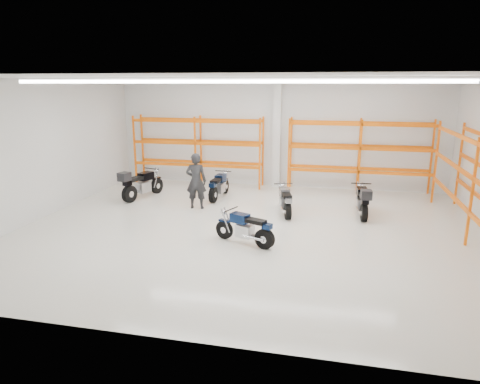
% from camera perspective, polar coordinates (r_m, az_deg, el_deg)
% --- Properties ---
extents(ground, '(14.00, 14.00, 0.00)m').
position_cam_1_polar(ground, '(13.17, 1.32, -5.02)').
color(ground, beige).
rests_on(ground, ground).
extents(room_shell, '(14.02, 12.02, 4.51)m').
position_cam_1_polar(room_shell, '(12.50, 1.43, 9.37)').
color(room_shell, white).
rests_on(room_shell, ground).
extents(motorcycle_main, '(1.82, 0.92, 0.94)m').
position_cam_1_polar(motorcycle_main, '(11.86, 0.89, -4.98)').
color(motorcycle_main, black).
rests_on(motorcycle_main, ground).
extents(motorcycle_back_a, '(1.02, 2.27, 1.19)m').
position_cam_1_polar(motorcycle_back_a, '(16.91, -13.22, 0.97)').
color(motorcycle_back_a, black).
rests_on(motorcycle_back_a, ground).
extents(motorcycle_back_b, '(0.67, 2.02, 0.99)m').
position_cam_1_polar(motorcycle_back_b, '(16.60, -2.88, 0.71)').
color(motorcycle_back_b, black).
rests_on(motorcycle_back_b, ground).
extents(motorcycle_back_c, '(0.77, 1.91, 0.96)m').
position_cam_1_polar(motorcycle_back_c, '(14.64, 6.04, -1.27)').
color(motorcycle_back_c, black).
rests_on(motorcycle_back_c, ground).
extents(motorcycle_back_d, '(0.68, 2.14, 1.10)m').
position_cam_1_polar(motorcycle_back_d, '(14.84, 16.01, -1.23)').
color(motorcycle_back_d, black).
rests_on(motorcycle_back_d, ground).
extents(standing_man, '(0.78, 0.57, 2.00)m').
position_cam_1_polar(standing_man, '(15.21, -5.87, 1.47)').
color(standing_man, black).
rests_on(standing_man, ground).
extents(structural_column, '(0.32, 0.32, 4.50)m').
position_cam_1_polar(structural_column, '(18.30, 4.95, 7.63)').
color(structural_column, white).
rests_on(structural_column, ground).
extents(pallet_racking_back_left, '(5.67, 0.87, 3.00)m').
position_cam_1_polar(pallet_racking_back_left, '(18.78, -5.62, 6.36)').
color(pallet_racking_back_left, '#FF5710').
rests_on(pallet_racking_back_left, ground).
extents(pallet_racking_back_right, '(5.67, 0.87, 3.00)m').
position_cam_1_polar(pallet_racking_back_right, '(17.89, 15.67, 5.50)').
color(pallet_racking_back_right, '#FF5710').
rests_on(pallet_racking_back_right, ground).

